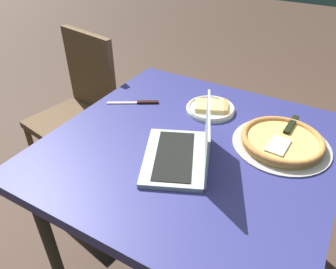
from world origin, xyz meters
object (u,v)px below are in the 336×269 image
(table_knife, at_px, (138,102))
(chair_near, at_px, (80,105))
(dining_table, at_px, (190,157))
(pizza_plate, at_px, (211,108))
(laptop, at_px, (184,151))
(pizza_tray, at_px, (282,141))

(table_knife, height_order, chair_near, chair_near)
(table_knife, bearing_deg, dining_table, 155.90)
(dining_table, bearing_deg, pizza_plate, -82.81)
(dining_table, relative_size, laptop, 2.76)
(dining_table, distance_m, chair_near, 0.93)
(table_knife, distance_m, chair_near, 0.57)
(pizza_tray, bearing_deg, chair_near, -5.20)
(dining_table, relative_size, pizza_tray, 2.87)
(table_knife, bearing_deg, laptop, 145.30)
(pizza_plate, height_order, chair_near, chair_near)
(pizza_tray, height_order, table_knife, pizza_tray)
(dining_table, distance_m, laptop, 0.15)
(laptop, relative_size, chair_near, 0.41)
(laptop, bearing_deg, table_knife, -34.70)
(pizza_plate, bearing_deg, table_knife, 18.29)
(chair_near, bearing_deg, table_knife, 167.77)
(pizza_tray, distance_m, table_knife, 0.67)
(table_knife, xyz_separation_m, chair_near, (0.51, -0.11, -0.22))
(pizza_plate, bearing_deg, pizza_tray, 163.05)
(dining_table, height_order, pizza_tray, pizza_tray)
(chair_near, bearing_deg, laptop, 157.20)
(laptop, height_order, pizza_plate, laptop)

